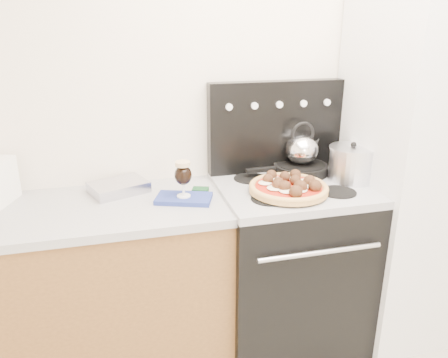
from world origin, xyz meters
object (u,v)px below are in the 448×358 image
object	(u,v)px
oven_mitt	(184,198)
beer_glass	(183,179)
stove_body	(288,266)
pizza_pan	(288,192)
skillet	(301,169)
fridge	(413,171)
stock_pot	(352,165)
pizza	(289,186)
base_cabinet	(80,295)
tea_kettle	(302,147)

from	to	relation	value
oven_mitt	beer_glass	bearing A→B (deg)	0.00
stove_body	beer_glass	xyz separation A→B (m)	(-0.57, -0.02, 0.57)
pizza_pan	skillet	size ratio (longest dim) A/B	1.13
fridge	stock_pot	bearing A→B (deg)	176.01
stove_body	stock_pot	xyz separation A→B (m)	(0.33, 0.00, 0.57)
fridge	stock_pot	size ratio (longest dim) A/B	7.99
oven_mitt	pizza	xyz separation A→B (m)	(0.51, -0.08, 0.05)
base_cabinet	pizza	world-z (taller)	pizza
stove_body	beer_glass	world-z (taller)	beer_glass
beer_glass	pizza_pan	world-z (taller)	beer_glass
skillet	stock_pot	world-z (taller)	stock_pot
pizza	skillet	distance (m)	0.33
skillet	tea_kettle	xyz separation A→B (m)	(-0.00, 0.00, 0.13)
pizza_pan	base_cabinet	bearing A→B (deg)	173.13
oven_mitt	pizza_pan	distance (m)	0.51
beer_glass	oven_mitt	bearing A→B (deg)	0.00
skillet	tea_kettle	world-z (taller)	tea_kettle
pizza_pan	skillet	bearing A→B (deg)	55.62
fridge	pizza_pan	distance (m)	0.77
pizza	tea_kettle	world-z (taller)	tea_kettle
oven_mitt	pizza_pan	world-z (taller)	pizza_pan
pizza	tea_kettle	bearing A→B (deg)	55.62
base_cabinet	stock_pot	world-z (taller)	stock_pot
skillet	stock_pot	distance (m)	0.28
base_cabinet	pizza	xyz separation A→B (m)	(1.04, -0.13, 0.53)
pizza	tea_kettle	xyz separation A→B (m)	(0.18, 0.27, 0.12)
oven_mitt	fridge	bearing A→B (deg)	-0.44
pizza	stove_body	bearing A→B (deg)	57.09
stock_pot	skillet	bearing A→B (deg)	141.95
base_cabinet	oven_mitt	world-z (taller)	oven_mitt
oven_mitt	tea_kettle	bearing A→B (deg)	14.87
skillet	stock_pot	size ratio (longest dim) A/B	1.25
pizza	stock_pot	size ratio (longest dim) A/B	1.62
fridge	tea_kettle	xyz separation A→B (m)	(-0.58, 0.19, 0.12)
base_cabinet	stock_pot	size ratio (longest dim) A/B	6.10
oven_mitt	pizza	bearing A→B (deg)	-9.53
stove_body	tea_kettle	size ratio (longest dim) A/B	4.40
pizza_pan	skillet	distance (m)	0.33
beer_glass	tea_kettle	size ratio (longest dim) A/B	0.90
fridge	beer_glass	size ratio (longest dim) A/B	10.58
oven_mitt	tea_kettle	xyz separation A→B (m)	(0.69, 0.18, 0.16)
stove_body	skillet	size ratio (longest dim) A/B	2.96
stove_body	skillet	world-z (taller)	skillet
stove_body	tea_kettle	distance (m)	0.67
stove_body	stock_pot	world-z (taller)	stock_pot
base_cabinet	pizza_pan	xyz separation A→B (m)	(1.04, -0.13, 0.50)
fridge	skillet	xyz separation A→B (m)	(-0.58, 0.19, -0.00)
pizza_pan	pizza	distance (m)	0.03
base_cabinet	fridge	world-z (taller)	fridge
base_cabinet	skillet	world-z (taller)	skillet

